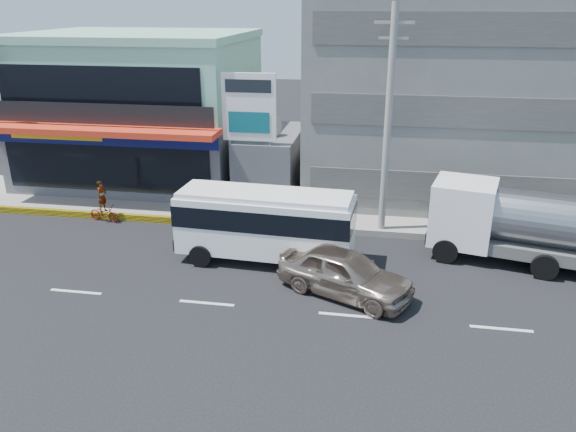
# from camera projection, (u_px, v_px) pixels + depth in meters

# --- Properties ---
(ground) EXTENTS (120.00, 120.00, 0.00)m
(ground) POSITION_uv_depth(u_px,v_px,m) (207.00, 303.00, 19.87)
(ground) COLOR black
(ground) RESTS_ON ground
(sidewalk) EXTENTS (70.00, 5.00, 0.30)m
(sidewalk) POSITION_uv_depth(u_px,v_px,m) (361.00, 214.00, 27.78)
(sidewalk) COLOR gray
(sidewalk) RESTS_ON ground
(shop_building) EXTENTS (12.40, 11.70, 8.00)m
(shop_building) POSITION_uv_depth(u_px,v_px,m) (142.00, 112.00, 32.50)
(shop_building) COLOR #48484D
(shop_building) RESTS_ON ground
(concrete_building) EXTENTS (16.00, 12.00, 14.00)m
(concrete_building) POSITION_uv_depth(u_px,v_px,m) (467.00, 62.00, 29.60)
(concrete_building) COLOR slate
(concrete_building) RESTS_ON ground
(gap_structure) EXTENTS (3.00, 6.00, 3.50)m
(gap_structure) POSITION_uv_depth(u_px,v_px,m) (272.00, 164.00, 30.28)
(gap_structure) COLOR #48484D
(gap_structure) RESTS_ON ground
(satellite_dish) EXTENTS (1.50, 1.50, 0.15)m
(satellite_dish) POSITION_uv_depth(u_px,v_px,m) (267.00, 135.00, 28.70)
(satellite_dish) COLOR slate
(satellite_dish) RESTS_ON gap_structure
(billboard) EXTENTS (2.60, 0.18, 6.90)m
(billboard) POSITION_uv_depth(u_px,v_px,m) (249.00, 115.00, 26.64)
(billboard) COLOR gray
(billboard) RESTS_ON ground
(utility_pole_near) EXTENTS (1.60, 0.30, 10.00)m
(utility_pole_near) POSITION_uv_depth(u_px,v_px,m) (388.00, 123.00, 23.89)
(utility_pole_near) COLOR #999993
(utility_pole_near) RESTS_ON ground
(minibus) EXTENTS (7.21, 2.81, 2.97)m
(minibus) POSITION_uv_depth(u_px,v_px,m) (265.00, 220.00, 22.50)
(minibus) COLOR white
(minibus) RESTS_ON ground
(sedan) EXTENTS (5.40, 3.94, 1.71)m
(sedan) POSITION_uv_depth(u_px,v_px,m) (345.00, 273.00, 20.20)
(sedan) COLOR tan
(sedan) RESTS_ON ground
(tanker_truck) EXTENTS (8.36, 4.16, 3.17)m
(tanker_truck) POSITION_uv_depth(u_px,v_px,m) (526.00, 224.00, 22.30)
(tanker_truck) COLOR white
(tanker_truck) RESTS_ON ground
(motorcycle_rider) EXTENTS (1.67, 0.86, 2.04)m
(motorcycle_rider) POSITION_uv_depth(u_px,v_px,m) (104.00, 208.00, 27.01)
(motorcycle_rider) COLOR #5F0E0D
(motorcycle_rider) RESTS_ON ground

